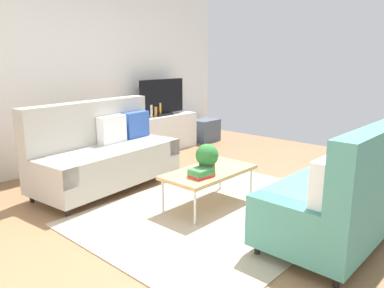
% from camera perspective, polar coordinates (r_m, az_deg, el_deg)
% --- Properties ---
extents(ground_plane, '(7.68, 7.68, 0.00)m').
position_cam_1_polar(ground_plane, '(4.17, 3.22, -10.18)').
color(ground_plane, '#936B47').
extents(wall_far, '(6.40, 0.12, 2.90)m').
position_cam_1_polar(wall_far, '(6.00, -18.27, 10.52)').
color(wall_far, white).
rests_on(wall_far, ground_plane).
extents(area_rug, '(2.90, 2.20, 0.01)m').
position_cam_1_polar(area_rug, '(4.16, 4.31, -10.18)').
color(area_rug, tan).
rests_on(area_rug, ground_plane).
extents(couch_beige, '(1.97, 1.02, 1.10)m').
position_cam_1_polar(couch_beige, '(4.93, -13.19, -1.38)').
color(couch_beige, '#B2ADA3').
rests_on(couch_beige, ground_plane).
extents(couch_green, '(1.91, 0.86, 1.10)m').
position_cam_1_polar(couch_green, '(3.75, 22.74, -6.72)').
color(couch_green, teal).
rests_on(couch_green, ground_plane).
extents(coffee_table, '(1.10, 0.56, 0.42)m').
position_cam_1_polar(coffee_table, '(4.18, 2.65, -4.39)').
color(coffee_table, tan).
rests_on(coffee_table, ground_plane).
extents(tv_console, '(1.40, 0.44, 0.64)m').
position_cam_1_polar(tv_console, '(6.80, -4.61, 1.73)').
color(tv_console, silver).
rests_on(tv_console, ground_plane).
extents(tv, '(1.00, 0.20, 0.64)m').
position_cam_1_polar(tv, '(6.69, -4.58, 7.03)').
color(tv, black).
rests_on(tv, tv_console).
extents(storage_trunk, '(0.52, 0.40, 0.44)m').
position_cam_1_polar(storage_trunk, '(7.53, 2.02, 2.10)').
color(storage_trunk, '#4C5666').
rests_on(storage_trunk, ground_plane).
extents(potted_plant, '(0.25, 0.25, 0.33)m').
position_cam_1_polar(potted_plant, '(4.01, 2.31, -2.09)').
color(potted_plant, brown).
rests_on(potted_plant, coffee_table).
extents(table_book_0, '(0.26, 0.21, 0.03)m').
position_cam_1_polar(table_book_0, '(3.94, 1.44, -4.83)').
color(table_book_0, red).
rests_on(table_book_0, coffee_table).
extents(table_book_1, '(0.26, 0.21, 0.03)m').
position_cam_1_polar(table_book_1, '(3.93, 1.44, -4.41)').
color(table_book_1, '#3F8C4C').
rests_on(table_book_1, table_book_0).
extents(table_book_2, '(0.24, 0.18, 0.03)m').
position_cam_1_polar(table_book_2, '(3.92, 1.44, -3.96)').
color(table_book_2, '#3F8C4C').
rests_on(table_book_2, table_book_1).
extents(vase_0, '(0.08, 0.08, 0.15)m').
position_cam_1_polar(vase_0, '(6.39, -8.77, 4.49)').
color(vase_0, '#B24C4C').
rests_on(vase_0, tv_console).
extents(vase_1, '(0.09, 0.09, 0.18)m').
position_cam_1_polar(vase_1, '(6.48, -7.80, 4.78)').
color(vase_1, '#4C72B2').
rests_on(vase_1, tv_console).
extents(bottle_0, '(0.05, 0.05, 0.22)m').
position_cam_1_polar(bottle_0, '(6.51, -6.26, 5.02)').
color(bottle_0, silver).
rests_on(bottle_0, tv_console).
extents(bottle_1, '(0.06, 0.06, 0.18)m').
position_cam_1_polar(bottle_1, '(6.58, -5.59, 4.94)').
color(bottle_1, orange).
rests_on(bottle_1, tv_console).
extents(bottle_2, '(0.04, 0.04, 0.23)m').
position_cam_1_polar(bottle_2, '(6.65, -4.89, 5.29)').
color(bottle_2, gold).
rests_on(bottle_2, tv_console).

